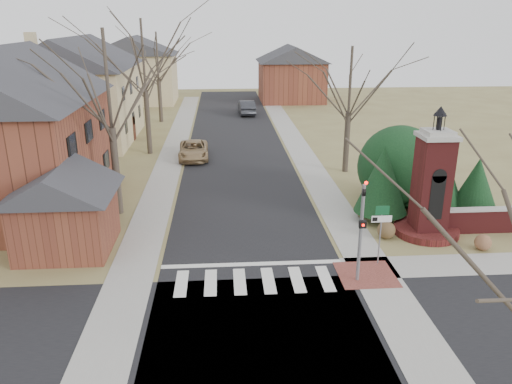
{
  "coord_description": "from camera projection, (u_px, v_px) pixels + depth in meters",
  "views": [
    {
      "loc": [
        -1.2,
        -17.48,
        10.36
      ],
      "look_at": [
        0.44,
        6.0,
        2.1
      ],
      "focal_mm": 35.0,
      "sensor_mm": 36.0,
      "label": 1
    }
  ],
  "objects": [
    {
      "name": "bare_tree_2",
      "position": [
        157.0,
        52.0,
        50.08
      ],
      "size": [
        7.35,
        7.35,
        10.19
      ],
      "color": "#473D33",
      "rests_on": "ground"
    },
    {
      "name": "house_distant_right",
      "position": [
        291.0,
        72.0,
        64.46
      ],
      "size": [
        8.8,
        8.8,
        7.3
      ],
      "color": "brown",
      "rests_on": "ground"
    },
    {
      "name": "evergreen_mass",
      "position": [
        400.0,
        164.0,
        28.71
      ],
      "size": [
        4.8,
        4.8,
        4.8
      ],
      "primitive_type": "sphere",
      "color": "black",
      "rests_on": "ground"
    },
    {
      "name": "pickup_truck",
      "position": [
        194.0,
        150.0,
        38.52
      ],
      "size": [
        2.37,
        4.87,
        1.33
      ],
      "primitive_type": "imported",
      "rotation": [
        0.0,
        0.0,
        0.03
      ],
      "color": "#9B7E55",
      "rests_on": "ground"
    },
    {
      "name": "dry_shrub_right",
      "position": [
        483.0,
        242.0,
        23.38
      ],
      "size": [
        0.77,
        0.77,
        0.77
      ],
      "primitive_type": "sphere",
      "color": "brown",
      "rests_on": "ground"
    },
    {
      "name": "evergreen_near",
      "position": [
        382.0,
        179.0,
        26.27
      ],
      "size": [
        2.8,
        2.8,
        4.1
      ],
      "color": "#473D33",
      "rests_on": "ground"
    },
    {
      "name": "ground",
      "position": [
        255.0,
        291.0,
        19.96
      ],
      "size": [
        120.0,
        120.0,
        0.0
      ],
      "primitive_type": "plane",
      "color": "olive",
      "rests_on": "ground"
    },
    {
      "name": "evergreen_far",
      "position": [
        477.0,
        183.0,
        26.94
      ],
      "size": [
        2.4,
        2.4,
        3.3
      ],
      "color": "#473D33",
      "rests_on": "ground"
    },
    {
      "name": "evergreen_mid",
      "position": [
        435.0,
        166.0,
        27.51
      ],
      "size": [
        3.4,
        3.4,
        4.7
      ],
      "color": "#473D33",
      "rests_on": "ground"
    },
    {
      "name": "sign_post",
      "position": [
        381.0,
        223.0,
        21.56
      ],
      "size": [
        0.9,
        0.07,
        2.75
      ],
      "color": "slate",
      "rests_on": "ground"
    },
    {
      "name": "bare_tree_1",
      "position": [
        143.0,
        50.0,
        37.55
      ],
      "size": [
        8.4,
        8.4,
        11.64
      ],
      "color": "#473D33",
      "rests_on": "ground"
    },
    {
      "name": "house_brick_left",
      "position": [
        3.0,
        129.0,
        26.97
      ],
      "size": [
        9.8,
        11.8,
        9.42
      ],
      "color": "brown",
      "rests_on": "ground"
    },
    {
      "name": "crosswalk_zone",
      "position": [
        254.0,
        281.0,
        20.71
      ],
      "size": [
        8.0,
        2.2,
        0.02
      ],
      "primitive_type": "cube",
      "color": "silver",
      "rests_on": "ground"
    },
    {
      "name": "distant_car",
      "position": [
        247.0,
        107.0,
        56.12
      ],
      "size": [
        1.9,
        4.85,
        1.57
      ],
      "primitive_type": "imported",
      "rotation": [
        0.0,
        0.0,
        3.19
      ],
      "color": "#2D2E34",
      "rests_on": "ground"
    },
    {
      "name": "sidewalk_left",
      "position": [
        173.0,
        153.0,
        40.32
      ],
      "size": [
        2.0,
        60.0,
        0.02
      ],
      "primitive_type": "cube",
      "color": "gray",
      "rests_on": "ground"
    },
    {
      "name": "dry_shrub_left",
      "position": [
        386.0,
        230.0,
        24.6
      ],
      "size": [
        0.89,
        0.89,
        0.89
      ],
      "primitive_type": "sphere",
      "color": "brown",
      "rests_on": "ground"
    },
    {
      "name": "bare_tree_0",
      "position": [
        106.0,
        73.0,
        25.42
      ],
      "size": [
        8.05,
        8.05,
        11.15
      ],
      "color": "#473D33",
      "rests_on": "ground"
    },
    {
      "name": "stop_bar",
      "position": [
        252.0,
        264.0,
        22.13
      ],
      "size": [
        8.0,
        0.35,
        0.02
      ],
      "primitive_type": "cube",
      "color": "silver",
      "rests_on": "ground"
    },
    {
      "name": "house_stucco_left",
      "position": [
        78.0,
        88.0,
        42.96
      ],
      "size": [
        9.8,
        12.8,
        9.28
      ],
      "color": "#C2B881",
      "rests_on": "ground"
    },
    {
      "name": "curb_apron",
      "position": [
        366.0,
        275.0,
        21.22
      ],
      "size": [
        2.4,
        2.4,
        0.02
      ],
      "primitive_type": "cube",
      "color": "brown",
      "rests_on": "ground"
    },
    {
      "name": "garage_left",
      "position": [
        64.0,
        205.0,
        22.89
      ],
      "size": [
        4.8,
        4.8,
        4.29
      ],
      "color": "brown",
      "rests_on": "ground"
    },
    {
      "name": "house_distant_left",
      "position": [
        134.0,
        69.0,
        62.94
      ],
      "size": [
        10.8,
        8.8,
        8.53
      ],
      "color": "#C2B881",
      "rests_on": "ground"
    },
    {
      "name": "brick_gate_monument",
      "position": [
        431.0,
        194.0,
        24.54
      ],
      "size": [
        3.2,
        3.2,
        6.47
      ],
      "color": "maroon",
      "rests_on": "ground"
    },
    {
      "name": "bare_tree_3",
      "position": [
        351.0,
        75.0,
        33.3
      ],
      "size": [
        7.0,
        7.0,
        9.7
      ],
      "color": "#473D33",
      "rests_on": "ground"
    },
    {
      "name": "sidewalk_right_main",
      "position": [
        300.0,
        150.0,
        41.01
      ],
      "size": [
        2.0,
        60.0,
        0.02
      ],
      "primitive_type": "cube",
      "color": "gray",
      "rests_on": "ground"
    },
    {
      "name": "cross_street",
      "position": [
        261.0,
        336.0,
        17.14
      ],
      "size": [
        120.0,
        8.0,
        0.01
      ],
      "primitive_type": "cube",
      "color": "black",
      "rests_on": "ground"
    },
    {
      "name": "traffic_signal_pole",
      "position": [
        362.0,
        223.0,
        19.93
      ],
      "size": [
        0.28,
        0.41,
        4.5
      ],
      "color": "slate",
      "rests_on": "ground"
    },
    {
      "name": "main_street",
      "position": [
        237.0,
        152.0,
        40.67
      ],
      "size": [
        8.0,
        70.0,
        0.01
      ],
      "primitive_type": "cube",
      "color": "black",
      "rests_on": "ground"
    }
  ]
}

